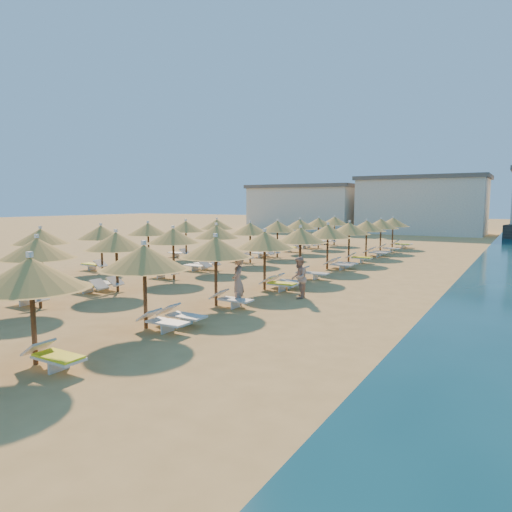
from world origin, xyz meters
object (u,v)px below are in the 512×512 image
Objects in this scene: parasol_row_east at (300,236)px; parasol_row_west at (216,233)px; beachgoer_b at (299,278)px; beachgoer_a at (238,281)px.

parasol_row_east is 5.42m from parasol_row_west.
parasol_row_east is 1.00× the size of parasol_row_west.
parasol_row_east is at bearing -171.81° from beachgoer_b.
beachgoer_a is (6.19, -7.19, -1.26)m from parasol_row_west.
parasol_row_west is 23.36× the size of beachgoer_b.
beachgoer_b is 2.84m from beachgoer_a.
parasol_row_west is 9.57m from beachgoer_a.
parasol_row_west is at bearing -160.11° from beachgoer_a.
parasol_row_east is at bearing 0.00° from parasol_row_west.
parasol_row_west is 21.15× the size of beachgoer_a.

